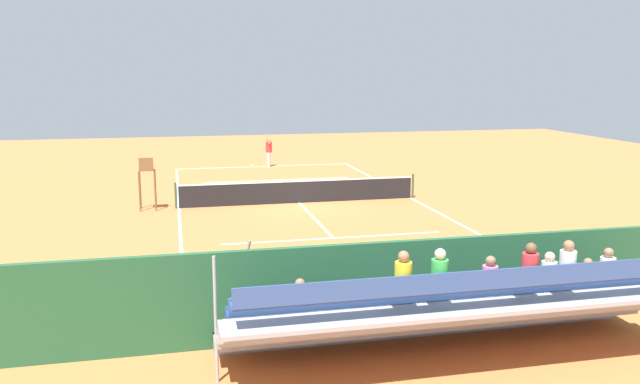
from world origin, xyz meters
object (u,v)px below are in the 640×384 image
line_judge (249,284)px  tennis_player (269,149)px  umpire_chair (147,178)px  tennis_ball_near (289,175)px  equipment_bag (474,306)px  courtside_bench (539,283)px  tennis_net (299,191)px  tennis_racket (253,165)px  bleacher_stand (456,308)px

line_judge → tennis_player: bearing=-99.3°
umpire_chair → tennis_ball_near: 10.21m
umpire_chair → equipment_bag: (-7.72, 13.38, -1.13)m
tennis_player → tennis_ball_near: bearing=98.6°
courtside_bench → tennis_player: bearing=-83.1°
equipment_bag → tennis_ball_near: equipment_bag is taller
tennis_net → line_judge: line_judge is taller
tennis_racket → line_judge: size_ratio=0.30×
tennis_net → bleacher_stand: bleacher_stand is taller
bleacher_stand → tennis_racket: size_ratio=15.77×
tennis_player → bleacher_stand: bearing=89.6°
tennis_player → equipment_bag: bearing=92.9°
tennis_player → umpire_chair: bearing=59.1°
tennis_player → courtside_bench: bearing=96.9°
bleacher_stand → tennis_player: 26.22m
courtside_bench → tennis_player: (2.94, -24.10, 0.46)m
line_judge → equipment_bag: bearing=177.5°
tennis_net → bleacher_stand: (-0.13, 15.39, 0.48)m
equipment_bag → bleacher_stand: bearing=55.0°
bleacher_stand → tennis_net: bearing=-89.5°
tennis_net → tennis_ball_near: 7.31m
tennis_net → umpire_chair: 6.25m
bleacher_stand → equipment_bag: 2.56m
bleacher_stand → courtside_bench: size_ratio=5.03×
tennis_racket → tennis_ball_near: bearing=108.1°
tennis_net → equipment_bag: bearing=96.5°
umpire_chair → tennis_racket: size_ratio=3.73×
bleacher_stand → tennis_player: bearing=-90.4°
umpire_chair → tennis_player: (-6.50, -10.85, -0.30)m
tennis_racket → courtside_bench: bearing=98.7°
umpire_chair → tennis_player: bearing=-120.9°
bleacher_stand → tennis_ball_near: bearing=-91.8°
equipment_bag → courtside_bench: bearing=-175.7°
tennis_racket → tennis_ball_near: size_ratio=8.70×
tennis_ball_near → bleacher_stand: bearing=88.2°
umpire_chair → line_judge: 13.40m
bleacher_stand → equipment_bag: bleacher_stand is taller
equipment_bag → line_judge: size_ratio=0.47×
courtside_bench → tennis_ball_near: size_ratio=27.27×
tennis_racket → tennis_ball_near: tennis_ball_near is taller
bleacher_stand → umpire_chair: bearing=-67.6°
tennis_net → tennis_ball_near: size_ratio=156.06×
umpire_chair → courtside_bench: umpire_chair is taller
courtside_bench → tennis_player: 24.28m
tennis_net → line_judge: 13.68m
tennis_net → tennis_racket: size_ratio=17.93×
tennis_ball_near → line_judge: line_judge is taller
bleacher_stand → umpire_chair: bleacher_stand is taller
umpire_chair → courtside_bench: size_ratio=1.19×
tennis_net → line_judge: bearing=74.5°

